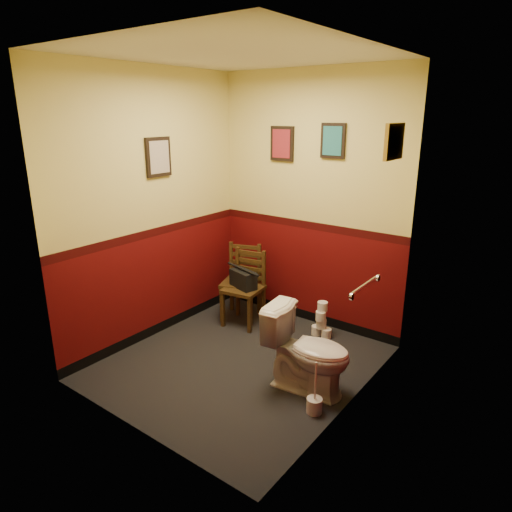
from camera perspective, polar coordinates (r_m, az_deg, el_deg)
The scene contains 17 objects.
floor at distance 4.44m, azimuth -1.98°, elevation -13.20°, with size 2.20×2.40×0.00m, color black.
ceiling at distance 3.84m, azimuth -2.44°, elevation 23.98°, with size 2.20×2.40×0.00m, color silver.
wall_back at distance 4.89m, azimuth 6.72°, elevation 6.60°, with size 2.20×2.70×0.00m, color #52090A.
wall_front at distance 3.12m, azimuth -16.16°, elevation -0.29°, with size 2.20×2.70×0.00m, color #52090A.
wall_left at distance 4.68m, azimuth -12.79°, elevation 5.78°, with size 2.40×2.70×0.00m, color #52090A.
wall_right at distance 3.37m, azimuth 12.56°, elevation 1.28°, with size 2.40×2.70×0.00m, color #52090A.
grab_bar at distance 3.72m, azimuth 13.34°, elevation -3.70°, with size 0.05×0.56×0.06m.
framed_print_back_a at distance 4.99m, azimuth 3.27°, elevation 13.85°, with size 0.28×0.04×0.36m.
framed_print_back_b at distance 4.68m, azimuth 9.60°, elevation 14.01°, with size 0.26×0.04×0.34m.
framed_print_left at distance 4.66m, azimuth -12.09°, elevation 12.01°, with size 0.04×0.30×0.38m.
framed_print_right at distance 3.81m, azimuth 16.86°, elevation 13.53°, with size 0.04×0.34×0.28m.
toilet at distance 3.91m, azimuth 6.50°, elevation -11.75°, with size 0.41×0.74×0.72m, color white.
toilet_brush at distance 3.80m, azimuth 7.31°, elevation -17.91°, with size 0.12×0.12×0.45m.
chair_left at distance 5.20m, azimuth -1.80°, elevation -3.24°, with size 0.51×0.51×0.85m.
chair_right at distance 5.05m, azimuth -1.39°, elevation -4.00°, with size 0.44×0.44×0.83m.
handbag at distance 4.98m, azimuth -1.61°, elevation -2.90°, with size 0.34×0.23×0.23m.
tp_stack at distance 4.89m, azimuth 8.18°, elevation -8.16°, with size 0.22×0.14×0.39m.
Camera 1 is at (2.40, -2.97, 2.27)m, focal length 32.00 mm.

